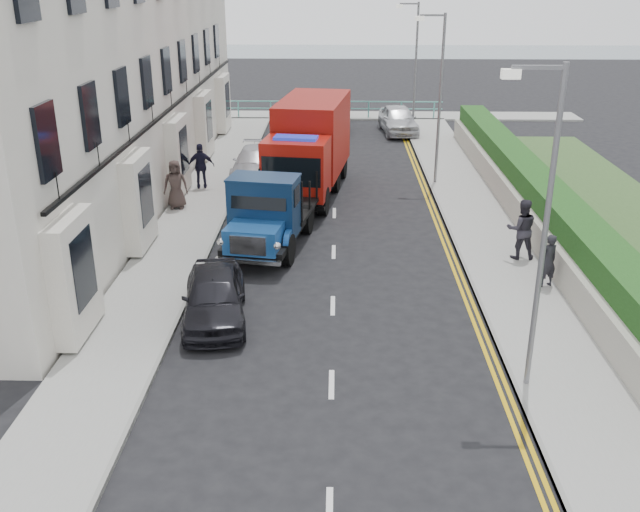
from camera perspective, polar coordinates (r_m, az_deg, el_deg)
The scene contains 22 objects.
ground at distance 17.84m, azimuth 0.98°, elevation -6.81°, with size 120.00×120.00×0.00m, color black.
pavement_west at distance 26.60m, azimuth -10.15°, elevation 2.92°, with size 2.40×38.00×0.12m, color gray.
pavement_east at distance 26.59m, azimuth 12.65°, elevation 2.72°, with size 2.60×38.00×0.12m, color gray.
promenade at distance 45.44m, azimuth 1.28°, elevation 11.16°, with size 30.00×2.50×0.12m, color gray.
sea_plane at distance 76.12m, azimuth 1.35°, elevation 15.50°, with size 120.00×120.00×0.00m, color slate.
terrace_west at distance 30.21m, azimuth -17.97°, elevation 18.29°, with size 6.31×30.20×14.25m.
garden_east at distance 26.78m, azimuth 16.82°, elevation 4.33°, with size 1.45×28.00×1.75m.
seafront_railing at distance 44.56m, azimuth 1.28°, elevation 11.63°, with size 13.00×0.08×1.11m.
lamp_near at distance 14.96m, azimuth 17.26°, elevation 3.08°, with size 1.23×0.18×7.00m.
lamp_mid at distance 30.27m, azimuth 9.39°, elevation 12.97°, with size 1.23×0.18×7.00m.
lamp_far at distance 40.11m, azimuth 7.50°, elevation 15.23°, with size 1.23×0.18×7.00m.
bedford_lorry at distance 22.91m, azimuth -4.34°, elevation 3.03°, with size 2.94×5.63×2.55m.
red_lorry at distance 29.17m, azimuth -0.83°, elevation 8.88°, with size 3.37×7.37×3.72m.
parked_car_front at distance 18.79m, azimuth -8.45°, elevation -3.18°, with size 1.60×3.97×1.35m, color black.
parked_car_mid at distance 25.16m, azimuth -4.80°, elevation 3.67°, with size 1.52×4.36×1.44m, color #5693B9.
parked_car_rear at distance 32.00m, azimuth -5.31°, elevation 7.47°, with size 1.74×4.29×1.24m, color #BDBCC2.
seafront_car_left at distance 42.66m, azimuth 0.29°, elevation 11.43°, with size 2.58×5.60×1.56m, color black.
seafront_car_right at distance 40.86m, azimuth 6.27°, elevation 10.81°, with size 1.80×4.49×1.53m, color silver.
pedestrian_east_near at distance 21.23m, azimuth 17.77°, elevation -0.35°, with size 0.57×0.38×1.57m, color black.
pedestrian_east_far at distance 23.03m, azimuth 15.82°, elevation 2.09°, with size 0.93×0.73×1.92m, color #2C2932.
pedestrian_west_near at distance 29.98m, azimuth -9.49°, elevation 7.11°, with size 1.09×0.45×1.86m, color black.
pedestrian_west_far at distance 27.53m, azimuth -11.48°, elevation 5.63°, with size 0.91×0.59×1.85m, color #392D29.
Camera 1 is at (0.07, -15.63, 8.59)m, focal length 40.00 mm.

